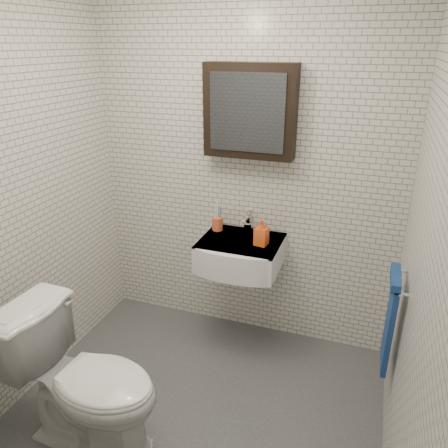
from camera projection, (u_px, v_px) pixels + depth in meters
name	position (u px, v px, depth m)	size (l,w,h in m)	color
ground	(194.00, 413.00, 2.68)	(2.20, 2.00, 0.01)	#46484D
room_shell	(185.00, 187.00, 2.12)	(2.22, 2.02, 2.51)	silver
washbasin	(239.00, 255.00, 3.01)	(0.55, 0.50, 0.20)	white
faucet	(248.00, 223.00, 3.12)	(0.06, 0.20, 0.15)	silver
mirror_cabinet	(250.00, 111.00, 2.82)	(0.60, 0.15, 0.60)	black
towel_rail	(391.00, 317.00, 2.39)	(0.09, 0.30, 0.58)	silver
toothbrush_cup	(217.00, 223.00, 3.16)	(0.08, 0.08, 0.21)	#D25734
soap_bottle	(261.00, 232.00, 2.91)	(0.08, 0.08, 0.18)	orange
toilet	(87.00, 382.00, 2.35)	(0.47, 0.83, 0.85)	white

